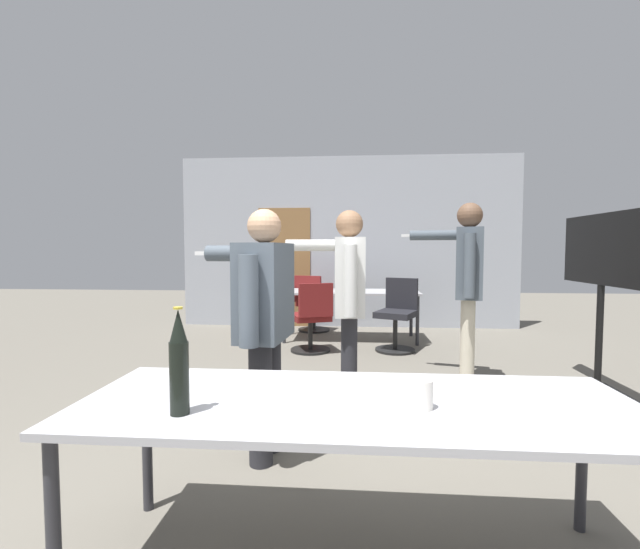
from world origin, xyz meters
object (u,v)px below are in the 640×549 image
at_px(person_far_watching, 347,291).
at_px(tv_screen, 602,278).
at_px(person_right_polo, 467,276).
at_px(person_near_casual, 263,311).
at_px(office_chair_far_left, 312,305).
at_px(office_chair_side_rolled, 312,320).
at_px(drink_cup, 423,394).
at_px(office_chair_far_right, 397,316).
at_px(beer_bottle, 179,364).

bearing_deg(person_far_watching, tv_screen, -78.84).
relative_size(person_right_polo, person_near_casual, 1.12).
height_order(person_far_watching, person_near_casual, person_far_watching).
bearing_deg(office_chair_far_left, person_right_polo, -39.43).
bearing_deg(person_right_polo, office_chair_side_rolled, 66.15).
distance_m(tv_screen, person_near_casual, 3.15).
height_order(person_far_watching, drink_cup, person_far_watching).
bearing_deg(office_chair_far_right, beer_bottle, 97.52).
distance_m(person_far_watching, office_chair_side_rolled, 2.11).
bearing_deg(drink_cup, person_right_polo, 72.24).
bearing_deg(office_chair_side_rolled, office_chair_far_right, -9.67).
bearing_deg(office_chair_far_left, person_far_watching, -62.87).
xyz_separation_m(person_far_watching, beer_bottle, (-0.60, -1.97, -0.08)).
bearing_deg(drink_cup, tv_screen, 50.65).
bearing_deg(office_chair_far_left, office_chair_side_rolled, -67.83).
distance_m(tv_screen, person_right_polo, 1.16).
xyz_separation_m(person_far_watching, drink_cup, (0.32, -1.85, -0.22)).
bearing_deg(tv_screen, office_chair_side_rolled, -116.89).
height_order(office_chair_far_left, office_chair_side_rolled, office_chair_far_left).
relative_size(office_chair_far_right, beer_bottle, 2.36).
relative_size(person_right_polo, office_chair_far_right, 1.88).
bearing_deg(beer_bottle, office_chair_far_right, 73.57).
distance_m(person_right_polo, beer_bottle, 3.23).
relative_size(person_right_polo, office_chair_far_left, 1.94).
relative_size(person_near_casual, office_chair_far_right, 1.68).
height_order(tv_screen, office_chair_far_right, tv_screen).
relative_size(person_far_watching, person_right_polo, 0.93).
height_order(person_near_casual, beer_bottle, person_near_casual).
distance_m(person_far_watching, person_near_casual, 0.98).
height_order(tv_screen, person_right_polo, person_right_polo).
bearing_deg(person_right_polo, office_chair_far_left, 46.93).
bearing_deg(tv_screen, drink_cup, -39.35).
bearing_deg(person_near_casual, person_right_polo, -40.47).
height_order(tv_screen, office_chair_far_left, tv_screen).
relative_size(person_far_watching, office_chair_side_rolled, 1.81).
relative_size(person_far_watching, office_chair_far_left, 1.80).
bearing_deg(beer_bottle, person_near_casual, 86.37).
relative_size(person_right_polo, drink_cup, 15.66).
relative_size(tv_screen, office_chair_far_left, 1.80).
relative_size(person_near_casual, beer_bottle, 3.96).
distance_m(tv_screen, person_far_watching, 2.36).
xyz_separation_m(person_right_polo, office_chair_far_left, (-1.76, 2.63, -0.66)).
xyz_separation_m(office_chair_far_left, office_chair_far_right, (1.25, -1.18, 0.02)).
distance_m(tv_screen, office_chair_side_rolled, 3.18).
relative_size(tv_screen, person_right_polo, 0.93).
distance_m(person_near_casual, office_chair_far_right, 3.28).
relative_size(person_near_casual, drink_cup, 13.95).
xyz_separation_m(tv_screen, person_right_polo, (-1.15, 0.18, 0.01)).
bearing_deg(office_chair_side_rolled, person_right_polo, -58.28).
distance_m(person_near_casual, drink_cup, 1.33).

